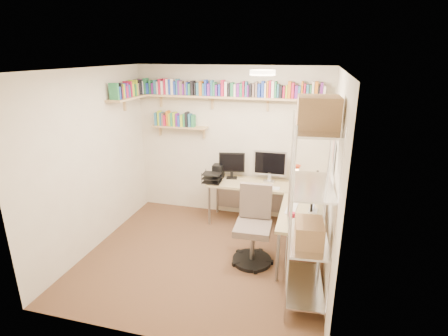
{
  "coord_description": "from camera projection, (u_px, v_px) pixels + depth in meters",
  "views": [
    {
      "loc": [
        1.34,
        -3.98,
        2.68
      ],
      "look_at": [
        0.14,
        0.55,
        1.13
      ],
      "focal_mm": 28.0,
      "sensor_mm": 36.0,
      "label": 1
    }
  ],
  "objects": [
    {
      "name": "ground",
      "position": [
        204.0,
        257.0,
        4.82
      ],
      "size": [
        3.2,
        3.2,
        0.0
      ],
      "primitive_type": "plane",
      "color": "#4E3821",
      "rests_on": "ground"
    },
    {
      "name": "room_shell",
      "position": [
        202.0,
        149.0,
        4.33
      ],
      "size": [
        3.24,
        3.04,
        2.52
      ],
      "color": "beige",
      "rests_on": "ground"
    },
    {
      "name": "wall_shelves",
      "position": [
        202.0,
        96.0,
        5.47
      ],
      "size": [
        3.12,
        1.09,
        0.8
      ],
      "color": "tan",
      "rests_on": "ground"
    },
    {
      "name": "corner_desk",
      "position": [
        266.0,
        190.0,
        5.3
      ],
      "size": [
        1.88,
        1.79,
        1.22
      ],
      "color": "tan",
      "rests_on": "ground"
    },
    {
      "name": "office_chair",
      "position": [
        253.0,
        231.0,
        4.62
      ],
      "size": [
        0.55,
        0.56,
        1.05
      ],
      "rotation": [
        0.0,
        0.0,
        0.03
      ],
      "color": "black",
      "rests_on": "ground"
    },
    {
      "name": "wire_rack",
      "position": [
        313.0,
        179.0,
        3.54
      ],
      "size": [
        0.52,
        0.94,
        2.29
      ],
      "rotation": [
        0.0,
        0.0,
        0.09
      ],
      "color": "silver",
      "rests_on": "ground"
    }
  ]
}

